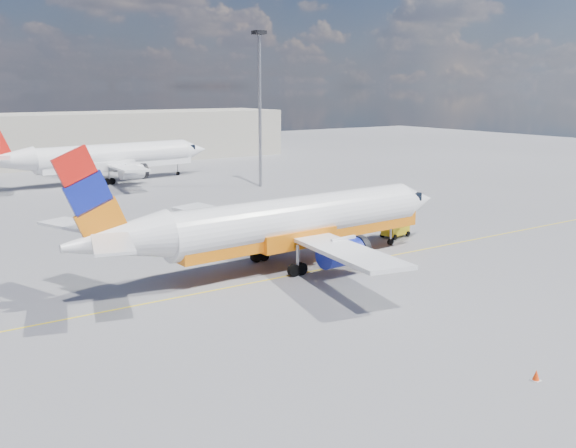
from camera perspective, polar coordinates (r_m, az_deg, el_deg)
ground at (r=41.15m, az=5.06°, el=-5.09°), size 240.00×240.00×0.00m
taxi_line at (r=43.41m, az=2.56°, el=-4.13°), size 70.00×0.15×0.01m
terminal_main at (r=109.88m, az=-18.29°, el=7.27°), size 70.00×14.00×8.00m
main_jet at (r=43.63m, az=0.00°, el=0.10°), size 30.27×23.91×9.17m
second_jet at (r=86.20m, az=-15.78°, el=5.68°), size 31.13×24.52×9.44m
gse_tug at (r=53.40m, az=9.48°, el=-0.33°), size 2.50×1.80×1.65m
traffic_cone at (r=29.63m, az=21.19°, el=-12.43°), size 0.35×0.35×0.49m
floodlight_mast at (r=78.89m, az=-2.53°, el=11.40°), size 1.36×1.36×18.63m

